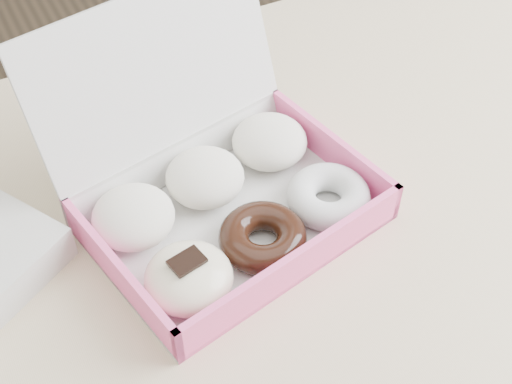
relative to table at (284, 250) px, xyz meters
name	(u,v)px	position (x,y,z in m)	size (l,w,h in m)	color
table	(284,250)	(0.00, 0.00, 0.00)	(1.20, 0.80, 0.75)	tan
donut_box	(220,193)	(-0.07, 0.03, 0.11)	(0.36, 0.34, 0.22)	silver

